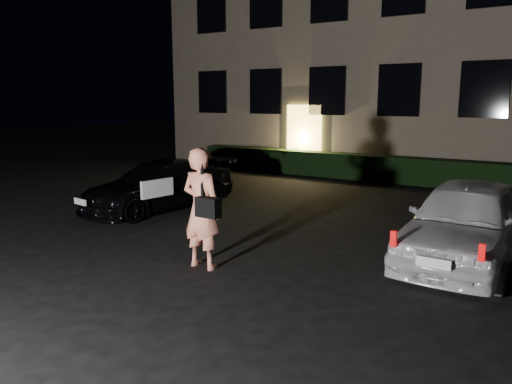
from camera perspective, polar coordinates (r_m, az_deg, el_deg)
The scene contains 6 objects.
ground at distance 8.17m, azimuth -9.38°, elevation -8.91°, with size 80.00×80.00×0.00m, color black.
building at distance 21.53m, azimuth 19.90°, elevation 18.75°, with size 20.00×8.11×12.00m.
hedge at distance 17.12m, azimuth 15.14°, elevation 2.52°, with size 15.00×0.70×0.85m, color black.
sedan at distance 12.58m, azimuth -10.99°, elevation 0.73°, with size 2.22×4.33×1.20m.
hatch at distance 9.05m, azimuth 22.92°, elevation -3.10°, with size 1.69×4.11×1.39m.
man at distance 8.03m, azimuth -6.20°, elevation -1.87°, with size 0.80×0.48×1.96m.
Camera 1 is at (5.28, -5.62, 2.70)m, focal length 35.00 mm.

